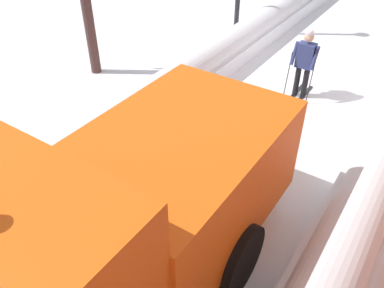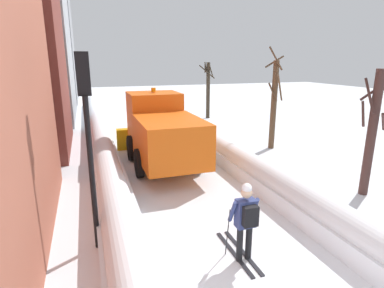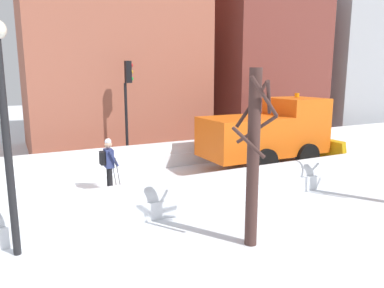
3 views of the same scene
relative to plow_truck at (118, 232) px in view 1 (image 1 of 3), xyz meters
The scene contains 2 objects.
plow_truck is the anchor object (origin of this frame).
skier 6.97m from the plow_truck, 88.53° to the right, with size 0.62×1.80×1.81m.
Camera 1 is at (-2.76, 10.37, 5.22)m, focal length 37.24 mm.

